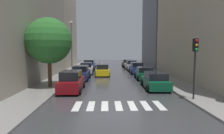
# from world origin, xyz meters

# --- Properties ---
(ground_plane) EXTENTS (28.00, 72.00, 0.04)m
(ground_plane) POSITION_xyz_m (0.00, 24.00, -0.02)
(ground_plane) COLOR #38383A
(sidewalk_left) EXTENTS (3.00, 72.00, 0.15)m
(sidewalk_left) POSITION_xyz_m (-6.50, 24.00, 0.07)
(sidewalk_left) COLOR gray
(sidewalk_left) RESTS_ON ground
(sidewalk_right) EXTENTS (3.00, 72.00, 0.15)m
(sidewalk_right) POSITION_xyz_m (6.50, 24.00, 0.07)
(sidewalk_right) COLOR gray
(sidewalk_right) RESTS_ON ground
(crosswalk_stripes) EXTENTS (5.85, 2.20, 0.01)m
(crosswalk_stripes) POSITION_xyz_m (0.00, 1.29, 0.01)
(crosswalk_stripes) COLOR silver
(crosswalk_stripes) RESTS_ON ground
(building_left_near) EXTENTS (6.00, 21.81, 15.86)m
(building_left_near) POSITION_xyz_m (-11.00, 12.05, 7.93)
(building_left_near) COLOR #9E9384
(building_left_near) RESTS_ON ground
(building_left_mid) EXTENTS (6.00, 13.84, 19.00)m
(building_left_mid) POSITION_xyz_m (-11.00, 30.33, 9.50)
(building_left_mid) COLOR #B2A38C
(building_left_mid) RESTS_ON ground
(building_right_near) EXTENTS (6.00, 21.53, 18.06)m
(building_right_near) POSITION_xyz_m (11.00, 11.13, 9.03)
(building_right_near) COLOR #B2A38C
(building_right_near) RESTS_ON ground
(building_right_mid) EXTENTS (6.00, 13.06, 17.67)m
(building_right_mid) POSITION_xyz_m (11.00, 29.17, 8.84)
(building_right_mid) COLOR slate
(building_right_mid) RESTS_ON ground
(parked_car_left_nearest) EXTENTS (2.02, 4.51, 1.82)m
(parked_car_left_nearest) POSITION_xyz_m (-3.86, 5.89, 0.84)
(parked_car_left_nearest) COLOR maroon
(parked_car_left_nearest) RESTS_ON ground
(parked_car_left_second) EXTENTS (2.12, 4.39, 1.75)m
(parked_car_left_second) POSITION_xyz_m (-3.84, 12.46, 0.81)
(parked_car_left_second) COLOR navy
(parked_car_left_second) RESTS_ON ground
(parked_car_left_third) EXTENTS (2.21, 4.77, 1.70)m
(parked_car_left_third) POSITION_xyz_m (-3.81, 18.79, 0.79)
(parked_car_left_third) COLOR silver
(parked_car_left_third) RESTS_ON ground
(parked_car_left_fourth) EXTENTS (2.21, 4.81, 1.82)m
(parked_car_left_fourth) POSITION_xyz_m (-3.83, 24.24, 0.85)
(parked_car_left_fourth) COLOR navy
(parked_car_left_fourth) RESTS_ON ground
(parked_car_right_nearest) EXTENTS (2.29, 4.81, 1.56)m
(parked_car_right_nearest) POSITION_xyz_m (3.84, 6.82, 0.74)
(parked_car_right_nearest) COLOR #0C4C2D
(parked_car_right_nearest) RESTS_ON ground
(parked_car_right_second) EXTENTS (2.25, 4.07, 1.53)m
(parked_car_right_second) POSITION_xyz_m (4.00, 12.65, 0.72)
(parked_car_right_second) COLOR #0C4C2D
(parked_car_right_second) RESTS_ON ground
(parked_car_right_third) EXTENTS (2.08, 4.58, 1.73)m
(parked_car_right_third) POSITION_xyz_m (3.96, 18.62, 0.81)
(parked_car_right_third) COLOR navy
(parked_car_right_third) RESTS_ON ground
(parked_car_right_fourth) EXTENTS (2.11, 4.78, 1.75)m
(parked_car_right_fourth) POSITION_xyz_m (3.81, 24.26, 0.81)
(parked_car_right_fourth) COLOR silver
(parked_car_right_fourth) RESTS_ON ground
(parked_car_right_fifth) EXTENTS (2.15, 4.03, 1.59)m
(parked_car_right_fifth) POSITION_xyz_m (3.77, 29.85, 0.75)
(parked_car_right_fifth) COLOR brown
(parked_car_right_fifth) RESTS_ON ground
(taxi_midroad) EXTENTS (2.21, 4.49, 1.81)m
(taxi_midroad) POSITION_xyz_m (-1.34, 16.27, 0.76)
(taxi_midroad) COLOR yellow
(taxi_midroad) RESTS_ON ground
(street_tree_left) EXTENTS (4.33, 4.33, 6.53)m
(street_tree_left) POSITION_xyz_m (-6.19, 7.40, 4.50)
(street_tree_left) COLOR #513823
(street_tree_left) RESTS_ON sidewalk_left
(traffic_light_right_corner) EXTENTS (0.30, 0.42, 4.30)m
(traffic_light_right_corner) POSITION_xyz_m (5.45, 2.26, 3.29)
(traffic_light_right_corner) COLOR black
(traffic_light_right_corner) RESTS_ON sidewalk_right
(lamp_post_left) EXTENTS (0.60, 0.28, 7.37)m
(lamp_post_left) POSITION_xyz_m (-5.55, 15.83, 4.37)
(lamp_post_left) COLOR #595B60
(lamp_post_left) RESTS_ON sidewalk_left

